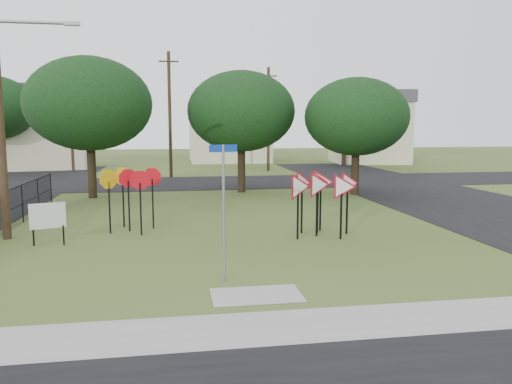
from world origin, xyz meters
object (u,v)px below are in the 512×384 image
yield_sign_cluster (321,187)px  info_board (48,217)px  street_name_sign (224,205)px  stop_sign_cluster (130,184)px

yield_sign_cluster → info_board: size_ratio=2.09×
yield_sign_cluster → info_board: yield_sign_cluster is taller
street_name_sign → yield_sign_cluster: bearing=50.7°
stop_sign_cluster → yield_sign_cluster: (6.48, -1.71, -0.02)m
street_name_sign → stop_sign_cluster: 6.89m
street_name_sign → yield_sign_cluster: 5.98m
stop_sign_cluster → info_board: size_ratio=1.67×
stop_sign_cluster → info_board: bearing=-143.3°
street_name_sign → info_board: bearing=138.3°
yield_sign_cluster → info_board: 8.92m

